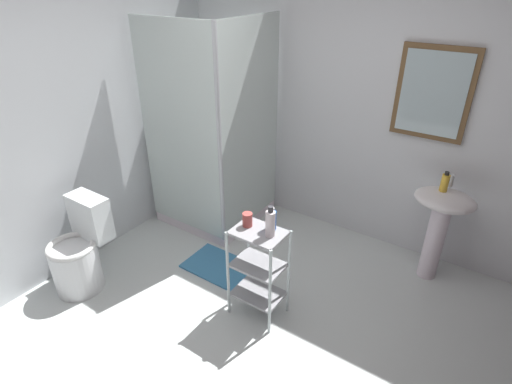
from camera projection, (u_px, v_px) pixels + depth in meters
The scene contains 13 objects.
ground_plane at pixel (243, 350), 2.79m from camera, with size 4.20×4.20×0.02m, color silver.
wall_back at pixel (364, 107), 3.53m from camera, with size 4.20×0.14×2.50m.
wall_left at pixel (46, 127), 3.09m from camera, with size 0.10×4.20×2.50m, color silver.
shower_stall at pixel (216, 181), 4.02m from camera, with size 0.92×0.92×2.00m.
pedestal_sink at pixel (440, 218), 3.20m from camera, with size 0.46×0.37×0.81m.
sink_faucet at pixel (452, 181), 3.15m from camera, with size 0.03×0.03×0.10m, color silver.
toilet at pixel (80, 253), 3.23m from camera, with size 0.37×0.49×0.76m.
storage_cart at pixel (258, 266), 2.89m from camera, with size 0.38×0.28×0.74m.
hand_soap_bottle at pixel (445, 183), 3.07m from camera, with size 0.06×0.06×0.16m.
lotion_bottle_white at pixel (270, 223), 2.65m from camera, with size 0.07×0.07×0.23m.
shampoo_bottle_blue at pixel (271, 220), 2.74m from camera, with size 0.07×0.07×0.17m.
rinse_cup at pixel (247, 220), 2.78m from camera, with size 0.07×0.07×0.10m, color #B24742.
bath_mat at pixel (219, 266), 3.55m from camera, with size 0.60×0.40×0.02m, color teal.
Camera 1 is at (1.14, -1.54, 2.30)m, focal length 28.14 mm.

